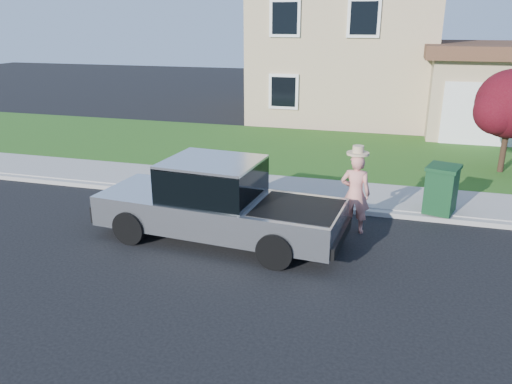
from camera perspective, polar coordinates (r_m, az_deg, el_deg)
ground at (r=10.23m, az=-0.45°, el=-7.14°), size 80.00×80.00×0.00m
curb at (r=12.63m, az=7.61°, el=-1.79°), size 40.00×0.20×0.12m
sidewalk at (r=13.65m, az=8.30°, el=-0.15°), size 40.00×2.00×0.15m
lawn at (r=17.94m, az=10.29°, el=4.32°), size 40.00×7.00×0.10m
house at (r=25.26m, az=13.41°, el=15.48°), size 14.00×11.30×6.85m
pickup_truck at (r=10.64m, az=-4.37°, el=-1.32°), size 5.49×2.29×1.76m
woman at (r=11.16m, az=11.28°, el=-0.01°), size 0.66×0.48×1.98m
ornamental_tree at (r=16.74m, az=27.18°, el=8.60°), size 2.25×2.03×3.09m
trash_bin at (r=12.62m, az=20.43°, el=0.35°), size 0.90×0.97×1.14m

